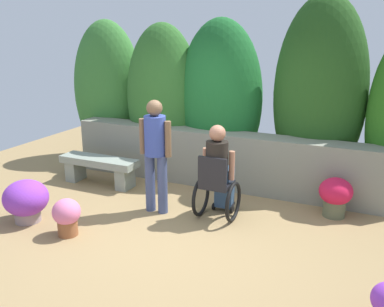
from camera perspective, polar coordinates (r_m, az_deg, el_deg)
ground_plane at (r=5.72m, az=-2.58°, el=-10.12°), size 10.15×10.15×0.00m
stone_retaining_wall at (r=7.09m, az=4.03°, el=-0.78°), size 5.37×0.45×0.92m
hedge_backdrop at (r=7.47m, az=3.88°, el=7.41°), size 6.56×1.21×3.08m
stone_bench at (r=7.37m, az=-12.24°, el=-1.72°), size 1.38×0.38×0.46m
person_in_wheelchair at (r=5.86m, az=3.49°, el=-2.87°), size 0.53×0.66×1.33m
person_standing_companion at (r=5.96m, az=-4.89°, el=0.59°), size 0.49×0.30×1.62m
flower_pot_purple_near at (r=6.25m, az=-21.21°, el=-5.80°), size 0.60×0.60×0.59m
flower_pot_red_accent at (r=6.31m, az=18.55°, el=-5.26°), size 0.46×0.46×0.56m
flower_pot_small_foreground at (r=5.70m, az=-16.33°, el=-7.93°), size 0.36×0.36×0.49m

